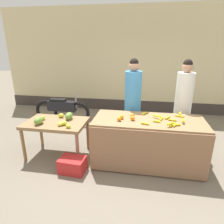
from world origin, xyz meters
TOP-DOWN VIEW (x-y plane):
  - ground_plane at (0.00, 0.00)m, footprint 24.00×24.00m
  - market_wall_back at (0.00, 3.14)m, footprint 8.98×0.23m
  - fruit_stall_counter at (0.36, -0.01)m, footprint 1.96×0.85m
  - side_table_wooden at (-1.42, 0.00)m, footprint 1.18×0.75m
  - banana_bunch_pile at (0.66, -0.02)m, footprint 0.77×0.67m
  - orange_pile at (-0.03, -0.06)m, footprint 0.31×0.28m
  - mango_papaya_pile at (-1.41, -0.02)m, footprint 0.75×0.59m
  - vendor_woman_blue_shirt at (0.02, 0.66)m, footprint 0.34×0.34m
  - vendor_woman_white_shirt at (1.05, 0.74)m, footprint 0.34×0.34m
  - parked_motorcycle at (-2.01, 1.61)m, footprint 1.60×0.18m
  - produce_crate at (-0.92, -0.51)m, footprint 0.46×0.35m
  - produce_sack at (-0.58, 0.88)m, footprint 0.46×0.44m

SIDE VIEW (x-z plane):
  - ground_plane at x=0.00m, z-range 0.00..0.00m
  - produce_crate at x=-0.92m, z-range 0.00..0.26m
  - produce_sack at x=-0.58m, z-range 0.00..0.49m
  - parked_motorcycle at x=-2.01m, z-range -0.04..0.84m
  - fruit_stall_counter at x=0.36m, z-range 0.00..0.87m
  - side_table_wooden at x=-1.42m, z-range 0.27..0.99m
  - mango_papaya_pile at x=-1.41m, z-range 0.70..0.84m
  - banana_bunch_pile at x=0.66m, z-range 0.87..0.93m
  - orange_pile at x=-0.03m, z-range 0.87..0.95m
  - vendor_woman_white_shirt at x=1.05m, z-range 0.01..1.88m
  - vendor_woman_blue_shirt at x=0.02m, z-range 0.01..1.89m
  - market_wall_back at x=0.00m, z-range -0.03..3.23m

